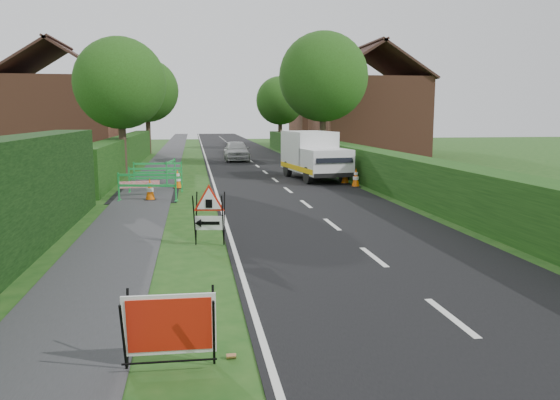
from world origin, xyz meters
TOP-DOWN VIEW (x-y plane):
  - ground at (0.00, 0.00)m, footprint 120.00×120.00m
  - road_surface at (2.50, 35.00)m, footprint 6.00×90.00m
  - footpath at (-3.00, 35.00)m, footprint 2.00×90.00m
  - hedge_west_far at (-5.00, 22.00)m, footprint 1.00×24.00m
  - hedge_east at (6.50, 16.00)m, footprint 1.20×50.00m
  - house_west at (-10.00, 30.00)m, footprint 7.50×7.40m
  - house_east_a at (11.00, 28.00)m, footprint 7.50×7.40m
  - house_east_b at (12.00, 42.00)m, footprint 7.50×7.40m
  - tree_nw at (-4.60, 18.00)m, footprint 4.40×4.40m
  - tree_ne at (6.40, 22.00)m, footprint 5.20×5.20m
  - tree_fw at (-4.60, 34.00)m, footprint 4.80×4.80m
  - tree_fe at (6.40, 38.00)m, footprint 4.20×4.20m
  - red_rect_sign at (-1.52, -3.48)m, footprint 1.09×0.67m
  - triangle_sign at (-0.91, 2.61)m, footprint 0.93×0.93m
  - works_van at (4.34, 15.16)m, footprint 2.50×5.05m
  - traffic_cone_0 at (5.47, 12.11)m, footprint 0.38×0.38m
  - traffic_cone_1 at (5.34, 13.28)m, footprint 0.38×0.38m
  - traffic_cone_2 at (4.81, 15.49)m, footprint 0.38×0.38m
  - traffic_cone_3 at (-2.73, 9.78)m, footprint 0.38×0.38m
  - traffic_cone_4 at (-1.86, 12.80)m, footprint 0.38×0.38m
  - ped_barrier_0 at (-2.81, 9.57)m, footprint 2.09×0.73m
  - ped_barrier_1 at (-2.67, 11.87)m, footprint 2.06×0.38m
  - ped_barrier_2 at (-2.71, 14.13)m, footprint 2.06×0.35m
  - ped_barrier_3 at (-2.20, 15.09)m, footprint 0.64×2.09m
  - redwhite_plank at (-3.20, 10.79)m, footprint 1.49×0.28m
  - litter_can at (-0.79, -3.35)m, footprint 0.12×0.07m
  - hatchback_car at (1.61, 26.25)m, footprint 1.66×3.97m

SIDE VIEW (x-z plane):
  - ground at x=0.00m, z-range 0.00..0.00m
  - hedge_west_far at x=-5.00m, z-range -0.90..0.90m
  - hedge_east at x=6.50m, z-range -0.75..0.75m
  - redwhite_plank at x=-3.20m, z-range -0.12..0.12m
  - litter_can at x=-0.79m, z-range -0.03..0.03m
  - road_surface at x=2.50m, z-range -0.01..0.01m
  - footpath at x=-3.00m, z-range -0.01..0.02m
  - traffic_cone_0 at x=5.47m, z-range 0.00..0.79m
  - traffic_cone_1 at x=5.34m, z-range 0.00..0.79m
  - traffic_cone_2 at x=4.81m, z-range 0.00..0.79m
  - traffic_cone_3 at x=-2.73m, z-range 0.00..0.79m
  - traffic_cone_4 at x=-1.86m, z-range 0.00..0.79m
  - red_rect_sign at x=-1.52m, z-range 0.07..0.97m
  - ped_barrier_0 at x=-2.81m, z-range 0.13..1.13m
  - ped_barrier_1 at x=-2.67m, z-range 0.13..1.13m
  - ped_barrier_2 at x=-2.71m, z-range 0.13..1.13m
  - ped_barrier_3 at x=-2.20m, z-range 0.13..1.13m
  - hatchback_car at x=1.61m, z-range 0.00..1.34m
  - triangle_sign at x=-0.91m, z-range 0.23..1.43m
  - works_van at x=4.34m, z-range 0.07..2.28m
  - house_west at x=-10.00m, z-range -1.04..6.84m
  - house_east_a at x=11.00m, z-range -1.04..6.84m
  - house_east_b at x=12.00m, z-range -1.04..6.84m
  - tree_fe at x=6.40m, z-range 1.05..7.39m
  - tree_nw at x=-4.60m, z-range 1.13..7.83m
  - tree_fw at x=-4.60m, z-range 1.21..8.45m
  - tree_ne at x=6.40m, z-range 1.28..9.07m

